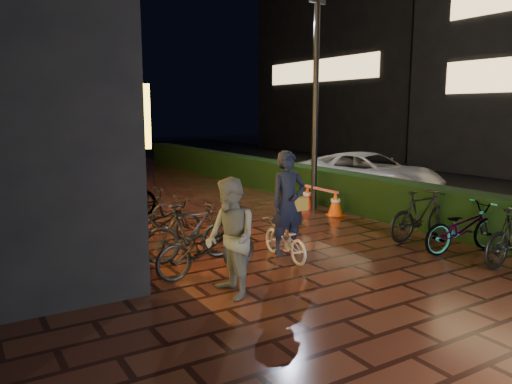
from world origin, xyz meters
TOP-DOWN VIEW (x-y plane):
  - ground at (0.00, 0.00)m, footprint 80.00×80.00m
  - asphalt_road at (9.00, 5.00)m, footprint 11.00×60.00m
  - hedge at (3.30, 8.00)m, footprint 0.70×20.00m
  - bystander_person at (-2.51, -0.16)m, footprint 0.73×0.90m
  - van at (5.52, 5.36)m, footprint 3.50×5.22m
  - far_buildings at (17.23, 9.61)m, footprint 9.08×31.00m
  - lamp_post_hedge at (2.52, 4.34)m, footprint 0.55×0.17m
  - lamp_post_sf at (-2.37, 8.94)m, footprint 0.45×0.14m
  - cyclist at (-0.80, 0.90)m, footprint 0.73×1.41m
  - traffic_barrier at (2.49, 3.99)m, footprint 0.41×1.59m
  - cart_assembly at (1.06, 3.36)m, footprint 0.64×0.55m
  - parked_bikes_storefront at (-2.34, 3.71)m, footprint 2.05×6.51m
  - parked_bikes_hedge at (2.41, -0.43)m, footprint 1.89×2.58m

SIDE VIEW (x-z plane):
  - ground at x=0.00m, z-range 0.00..0.00m
  - asphalt_road at x=9.00m, z-range 0.00..0.01m
  - traffic_barrier at x=2.49m, z-range 0.00..0.64m
  - cart_assembly at x=1.06m, z-range 0.01..0.92m
  - parked_bikes_storefront at x=-2.34m, z-range -0.04..1.02m
  - hedge at x=3.30m, z-range 0.00..1.00m
  - parked_bikes_hedge at x=2.41m, z-range -0.02..1.04m
  - van at x=5.52m, z-range 0.01..1.34m
  - cyclist at x=-0.80m, z-range -0.26..1.73m
  - bystander_person at x=-2.51m, z-range 0.00..1.75m
  - lamp_post_sf at x=-2.37m, z-range 0.23..4.88m
  - lamp_post_hedge at x=2.52m, z-range 0.29..6.06m
  - far_buildings at x=17.23m, z-range -0.53..13.47m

